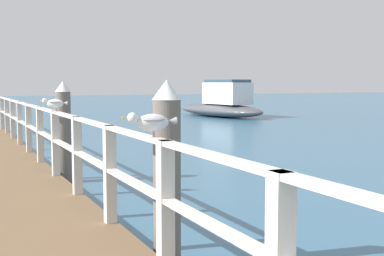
% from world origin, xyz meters
% --- Properties ---
extents(pier_railing, '(0.12, 22.78, 1.08)m').
position_xyz_m(pier_railing, '(1.03, 12.13, 1.03)').
color(pier_railing, beige).
rests_on(pier_railing, pier_deck).
extents(dock_piling_near, '(0.29, 0.29, 1.95)m').
position_xyz_m(dock_piling_near, '(1.41, 4.93, 0.98)').
color(dock_piling_near, '#6B6056').
rests_on(dock_piling_near, ground_plane).
extents(dock_piling_far, '(0.29, 0.29, 1.95)m').
position_xyz_m(dock_piling_far, '(1.41, 10.12, 0.98)').
color(dock_piling_far, '#6B6056').
rests_on(dock_piling_far, ground_plane).
extents(seagull_foreground, '(0.48, 0.20, 0.21)m').
position_xyz_m(seagull_foreground, '(1.03, 4.32, 1.58)').
color(seagull_foreground, white).
rests_on(seagull_foreground, pier_railing).
extents(seagull_background, '(0.44, 0.26, 0.21)m').
position_xyz_m(seagull_background, '(1.03, 8.84, 1.58)').
color(seagull_background, white).
rests_on(seagull_background, pier_railing).
extents(boat_1, '(3.16, 7.44, 2.10)m').
position_xyz_m(boat_1, '(13.38, 25.82, 0.70)').
color(boat_1, '#4C4C51').
rests_on(boat_1, ground_plane).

